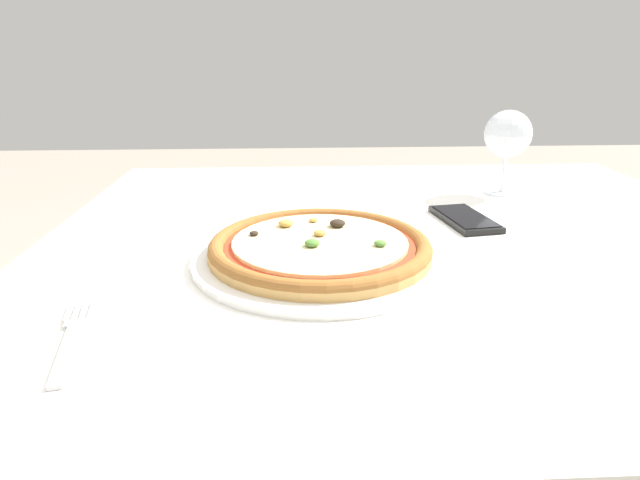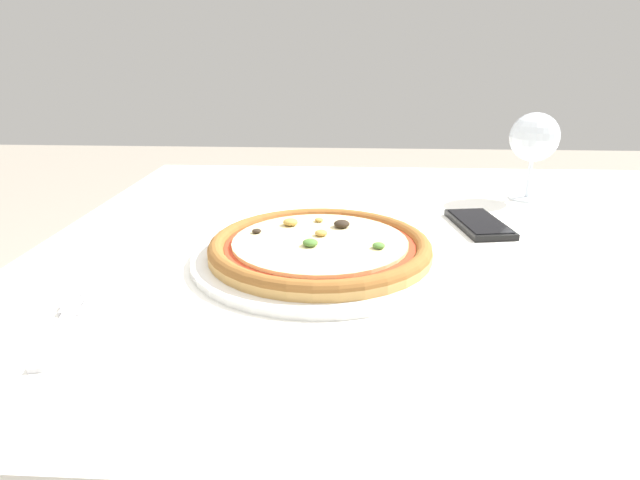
{
  "view_description": "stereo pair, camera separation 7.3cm",
  "coord_description": "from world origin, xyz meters",
  "px_view_note": "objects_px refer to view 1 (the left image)",
  "views": [
    {
      "loc": [
        -0.19,
        -0.79,
        1.03
      ],
      "look_at": [
        -0.15,
        -0.1,
        0.79
      ],
      "focal_mm": 30.0,
      "sensor_mm": 36.0,
      "label": 1
    },
    {
      "loc": [
        -0.11,
        -0.79,
        1.03
      ],
      "look_at": [
        -0.15,
        -0.1,
        0.79
      ],
      "focal_mm": 30.0,
      "sensor_mm": 36.0,
      "label": 2
    }
  ],
  "objects_px": {
    "dining_table": "(409,289)",
    "fork": "(72,337)",
    "wine_glass_far_left": "(508,135)",
    "cell_phone": "(465,219)",
    "pizza_plate": "(320,249)"
  },
  "relations": [
    {
      "from": "dining_table",
      "to": "pizza_plate",
      "type": "height_order",
      "value": "pizza_plate"
    },
    {
      "from": "dining_table",
      "to": "fork",
      "type": "relative_size",
      "value": 6.79
    },
    {
      "from": "dining_table",
      "to": "fork",
      "type": "height_order",
      "value": "fork"
    },
    {
      "from": "pizza_plate",
      "to": "wine_glass_far_left",
      "type": "distance_m",
      "value": 0.52
    },
    {
      "from": "wine_glass_far_left",
      "to": "fork",
      "type": "bearing_deg",
      "value": -140.13
    },
    {
      "from": "fork",
      "to": "cell_phone",
      "type": "distance_m",
      "value": 0.63
    },
    {
      "from": "fork",
      "to": "dining_table",
      "type": "bearing_deg",
      "value": 36.06
    },
    {
      "from": "pizza_plate",
      "to": "fork",
      "type": "distance_m",
      "value": 0.33
    },
    {
      "from": "wine_glass_far_left",
      "to": "cell_phone",
      "type": "relative_size",
      "value": 1.07
    },
    {
      "from": "dining_table",
      "to": "cell_phone",
      "type": "bearing_deg",
      "value": 29.55
    },
    {
      "from": "dining_table",
      "to": "wine_glass_far_left",
      "type": "bearing_deg",
      "value": 45.74
    },
    {
      "from": "pizza_plate",
      "to": "cell_phone",
      "type": "relative_size",
      "value": 2.29
    },
    {
      "from": "dining_table",
      "to": "wine_glass_far_left",
      "type": "height_order",
      "value": "wine_glass_far_left"
    },
    {
      "from": "dining_table",
      "to": "wine_glass_far_left",
      "type": "distance_m",
      "value": 0.39
    },
    {
      "from": "wine_glass_far_left",
      "to": "cell_phone",
      "type": "height_order",
      "value": "wine_glass_far_left"
    }
  ]
}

